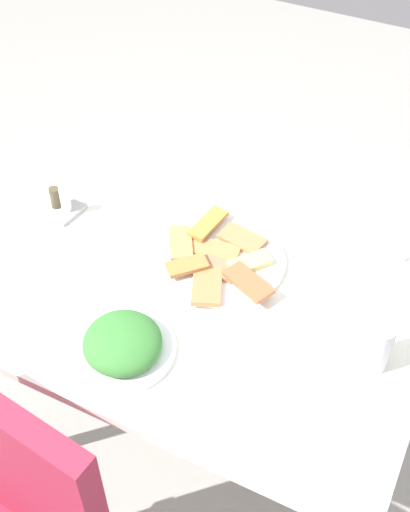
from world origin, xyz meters
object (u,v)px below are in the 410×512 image
Objects in this scene: paper_napkin at (383,236)px; fork at (385,231)px; dining_table at (193,290)px; pide_platter at (221,259)px; spoon at (381,240)px; condiment_caddy at (62,204)px; soda_can at (376,345)px; salad_plate_greens at (123,344)px.

fork reaches higher than paper_napkin.
dining_table is 3.63× the size of pide_platter.
spoon is (-0.32, -0.24, -0.01)m from pide_platter.
fork is at bearing -90.00° from paper_napkin.
condiment_caddy is (0.77, 0.26, 0.02)m from spoon.
spoon is (-0.38, -0.28, 0.09)m from dining_table.
soda_can is 0.62× the size of fork.
spoon is at bearing -143.21° from pide_platter.
soda_can is 0.39m from paper_napkin.
dining_table is at bearing 176.05° from condiment_caddy.
soda_can is 0.86m from condiment_caddy.
soda_can is at bearing 163.15° from pide_platter.
condiment_caddy is (0.77, 0.29, 0.02)m from fork.
paper_napkin is 1.14× the size of condiment_caddy.
salad_plate_greens is at bearing 55.93° from paper_napkin.
condiment_caddy is at bearing 42.93° from fork.
pide_platter is 0.43m from soda_can.
paper_napkin is at bearing -124.07° from salad_plate_greens.
paper_napkin is at bearing 112.11° from fork.
salad_plate_greens is at bearing 86.21° from dining_table.
fork is (-0.32, -0.28, -0.01)m from pide_platter.
paper_napkin is (-0.40, -0.58, -0.02)m from salad_plate_greens.
dining_table is 0.50m from fork.
paper_napkin is at bearing -160.36° from condiment_caddy.
pide_platter is at bearing -178.12° from condiment_caddy.
pide_platter is at bearing -102.68° from salad_plate_greens.
salad_plate_greens is at bearing 82.33° from spoon.
soda_can is 1.06× the size of paper_napkin.
condiment_caddy is at bearing 45.67° from spoon.
spoon is (-0.40, -0.57, -0.02)m from salad_plate_greens.
dining_table is 4.81× the size of salad_plate_greens.
fork is at bearing -62.77° from spoon.
paper_napkin is 0.70× the size of spoon.
condiment_caddy is (0.85, -0.11, -0.04)m from soda_can.
dining_table is 7.00× the size of spoon.
soda_can is (-0.40, 0.12, 0.05)m from pide_platter.
condiment_caddy reaches higher than fork.
condiment_caddy is at bearing -3.95° from dining_table.
dining_table is 0.12m from pide_platter.
fork is 1.20× the size of spoon.
fork is 0.04m from spoon.
soda_can reaches higher than dining_table.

